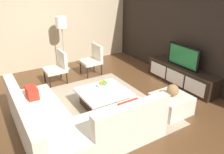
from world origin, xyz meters
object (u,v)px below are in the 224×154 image
fruit_bowl (103,84)px  decorative_ball (173,90)px  television (183,56)px  ottoman (171,104)px  media_console (181,76)px  accent_chair_near (58,65)px  accent_chair_far (93,58)px  floor_lamp (62,25)px  sectional_couch (71,123)px  coffee_table (104,98)px

fruit_bowl → decorative_ball: decorative_ball is taller
television → ottoman: 1.59m
media_console → accent_chair_near: (-1.83, -2.70, 0.24)m
accent_chair_near → fruit_bowl: bearing=16.7°
ottoman → accent_chair_far: 2.79m
media_console → ottoman: 1.47m
television → decorative_ball: size_ratio=3.99×
ottoman → fruit_bowl: fruit_bowl is taller
accent_chair_far → decorative_ball: bearing=4.3°
floor_lamp → ottoman: (3.48, 1.03, -1.16)m
television → fruit_bowl: 2.24m
television → decorative_ball: (0.85, -1.20, -0.27)m
sectional_couch → coffee_table: sectional_couch is taller
floor_lamp → fruit_bowl: (2.35, 0.04, -0.92)m
media_console → coffee_table: (-0.10, -2.30, -0.05)m
fruit_bowl → floor_lamp: bearing=-179.0°
coffee_table → accent_chair_near: bearing=-166.8°
ottoman → decorative_ball: size_ratio=2.83×
media_console → floor_lamp: floor_lamp is taller
sectional_couch → accent_chair_far: (-2.39, 1.68, 0.20)m
media_console → coffee_table: media_console is taller
accent_chair_near → floor_lamp: bearing=148.1°
fruit_bowl → decorative_ball: (1.13, 0.99, 0.09)m
media_console → fruit_bowl: 2.22m
accent_chair_far → decorative_ball: accent_chair_far is taller
sectional_couch → coffee_table: 1.17m
accent_chair_near → fruit_bowl: accent_chair_near is taller
floor_lamp → decorative_ball: size_ratio=6.54×
sectional_couch → accent_chair_near: size_ratio=2.74×
floor_lamp → fruit_bowl: 2.52m
accent_chair_near → accent_chair_far: 1.09m
sectional_couch → accent_chair_far: 2.93m
media_console → sectional_couch: bearing=-81.3°
fruit_bowl → accent_chair_far: accent_chair_far is taller
sectional_couch → ottoman: sectional_couch is taller
media_console → accent_chair_near: bearing=-124.1°
coffee_table → ottoman: ottoman is taller
accent_chair_near → decorative_ball: (2.69, 1.50, 0.04)m
accent_chair_near → media_console: bearing=54.5°
sectional_couch → accent_chair_far: bearing=144.9°
ottoman → sectional_couch: bearing=-99.5°
sectional_couch → accent_chair_near: accent_chair_near is taller
sectional_couch → floor_lamp: floor_lamp is taller
television → decorative_ball: television is taller
media_console → sectional_couch: (0.50, -3.30, 0.04)m
television → accent_chair_far: 2.50m
accent_chair_near → floor_lamp: 1.27m
television → media_console: bearing=-90.0°
floor_lamp → decorative_ball: 3.73m
floor_lamp → fruit_bowl: size_ratio=5.78×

